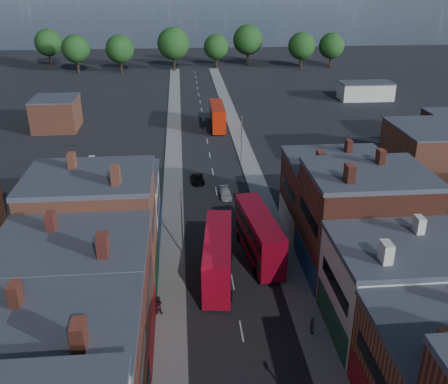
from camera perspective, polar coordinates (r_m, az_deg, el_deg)
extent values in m
cube|color=gray|center=(76.72, -5.85, 0.57)|extent=(3.00, 200.00, 0.12)
cube|color=gray|center=(77.53, 3.80, 0.90)|extent=(3.00, 200.00, 0.12)
cylinder|color=slate|center=(56.94, -4.83, -3.73)|extent=(0.16, 0.16, 8.00)
cube|color=slate|center=(55.20, -4.97, -0.05)|extent=(0.25, 0.70, 0.25)
cylinder|color=slate|center=(85.26, 2.01, 5.94)|extent=(0.16, 0.16, 8.00)
cube|color=slate|center=(84.10, 2.05, 8.54)|extent=(0.25, 0.70, 0.25)
cube|color=#B90A22|center=(53.08, -0.70, -7.32)|extent=(4.02, 12.38, 4.86)
cube|color=black|center=(53.57, -0.69, -8.18)|extent=(3.98, 11.42, 0.99)
cube|color=black|center=(52.48, -0.71, -6.24)|extent=(3.98, 11.42, 0.99)
cylinder|color=black|center=(51.15, -2.40, -11.74)|extent=(0.45, 1.13, 1.10)
cylinder|color=black|center=(51.07, 0.76, -11.78)|extent=(0.45, 1.13, 1.10)
cylinder|color=black|center=(57.63, -1.96, -7.22)|extent=(0.45, 1.13, 1.10)
cylinder|color=black|center=(57.56, 0.81, -7.25)|extent=(0.45, 1.13, 1.10)
cube|color=maroon|center=(57.18, 4.00, -4.87)|extent=(4.23, 12.59, 4.94)
cube|color=black|center=(57.65, 3.97, -5.70)|extent=(4.17, 11.61, 1.01)
cube|color=black|center=(56.62, 4.03, -3.82)|extent=(4.17, 11.61, 1.01)
cylinder|color=black|center=(54.77, 3.61, -9.08)|extent=(0.47, 1.15, 1.12)
cylinder|color=black|center=(55.49, 6.44, -8.72)|extent=(0.47, 1.15, 1.12)
cylinder|color=black|center=(61.32, 1.69, -5.14)|extent=(0.47, 1.15, 1.12)
cylinder|color=black|center=(61.96, 4.22, -4.87)|extent=(0.47, 1.15, 1.12)
cube|color=#B41E07|center=(104.93, -0.77, 8.69)|extent=(2.72, 11.68, 4.67)
cube|color=black|center=(105.17, -0.77, 8.22)|extent=(2.78, 10.75, 0.95)
cube|color=black|center=(104.64, -0.78, 9.28)|extent=(2.78, 10.75, 0.95)
cylinder|color=black|center=(101.88, -1.37, 6.94)|extent=(0.32, 1.06, 1.06)
cylinder|color=black|center=(102.05, 0.13, 6.98)|extent=(0.32, 1.06, 1.06)
cylinder|color=black|center=(109.03, -1.60, 8.09)|extent=(0.32, 1.06, 1.06)
cylinder|color=black|center=(109.19, -0.20, 8.13)|extent=(0.32, 1.06, 1.06)
imported|color=black|center=(78.01, -3.01, 1.48)|extent=(2.10, 4.17, 1.13)
imported|color=silver|center=(72.89, 0.17, -0.16)|extent=(1.75, 4.00, 1.14)
imported|color=#411A1A|center=(49.42, -7.55, -12.67)|extent=(0.97, 0.60, 1.90)
imported|color=#524D46|center=(47.43, 10.03, -14.82)|extent=(0.54, 1.03, 1.69)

